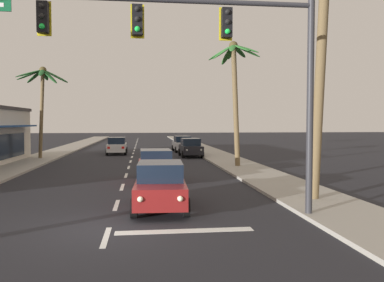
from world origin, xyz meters
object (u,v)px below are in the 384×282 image
sedan_parked_nearest_kerb (191,147)px  palm_right_second (235,76)px  sedan_third_in_queue (156,165)px  sedan_parked_mid_kerb (182,144)px  palm_right_nearest (322,41)px  sedan_lead_at_stop_bar (160,185)px  sedan_oncoming_far (117,146)px  palm_left_third (42,88)px  traffic_signal_mast (197,45)px

sedan_parked_nearest_kerb → palm_right_second: 10.92m
sedan_third_in_queue → sedan_parked_mid_kerb: size_ratio=0.99×
sedan_third_in_queue → sedan_parked_mid_kerb: same height
sedan_parked_mid_kerb → palm_right_nearest: bearing=-84.2°
sedan_lead_at_stop_bar → sedan_oncoming_far: 25.58m
sedan_lead_at_stop_bar → palm_right_second: palm_right_second is taller
sedan_third_in_queue → palm_left_third: 17.11m
traffic_signal_mast → sedan_parked_mid_kerb: (2.46, 29.87, -4.70)m
sedan_lead_at_stop_bar → sedan_parked_nearest_kerb: 21.99m
palm_right_second → sedan_third_in_queue: bearing=-134.7°
sedan_parked_nearest_kerb → palm_left_third: palm_left_third is taller
sedan_parked_nearest_kerb → palm_right_nearest: 22.08m
traffic_signal_mast → sedan_third_in_queue: (-1.04, 8.77, -4.70)m
traffic_signal_mast → sedan_oncoming_far: 28.11m
sedan_third_in_queue → sedan_parked_mid_kerb: (3.50, 21.11, 0.00)m
sedan_parked_nearest_kerb → palm_right_nearest: palm_right_nearest is taller
sedan_oncoming_far → sedan_parked_nearest_kerb: same height
palm_right_nearest → traffic_signal_mast: bearing=-155.0°
sedan_parked_nearest_kerb → palm_right_second: palm_right_second is taller
sedan_parked_nearest_kerb → palm_right_nearest: size_ratio=0.47×
sedan_oncoming_far → palm_left_third: (-5.79, -5.03, 5.18)m
sedan_third_in_queue → sedan_parked_mid_kerb: 21.39m
sedan_lead_at_stop_bar → sedan_oncoming_far: same height
sedan_third_in_queue → palm_left_third: size_ratio=0.57×
sedan_parked_nearest_kerb → palm_left_third: 13.76m
traffic_signal_mast → sedan_lead_at_stop_bar: size_ratio=2.53×
palm_right_second → palm_left_third: bearing=151.5°
sedan_oncoming_far → sedan_parked_mid_kerb: 7.18m
sedan_oncoming_far → sedan_parked_mid_kerb: bearing=20.3°
sedan_parked_mid_kerb → palm_right_second: bearing=-82.3°
traffic_signal_mast → sedan_third_in_queue: traffic_signal_mast is taller
sedan_lead_at_stop_bar → palm_left_third: (-8.99, 20.35, 5.18)m
palm_left_third → palm_right_second: 16.63m
traffic_signal_mast → sedan_parked_nearest_kerb: bearing=83.7°
traffic_signal_mast → sedan_parked_mid_kerb: traffic_signal_mast is taller
palm_left_third → palm_right_nearest: 25.11m
sedan_lead_at_stop_bar → sedan_parked_nearest_kerb: (3.69, 21.68, 0.00)m
palm_right_nearest → palm_right_second: size_ratio=1.09×
palm_left_third → sedan_parked_mid_kerb: bearing=31.0°
sedan_parked_mid_kerb → palm_right_nearest: 28.10m
sedan_parked_mid_kerb → traffic_signal_mast: bearing=-94.7°
traffic_signal_mast → palm_left_third: bearing=114.2°
sedan_third_in_queue → sedan_lead_at_stop_bar: bearing=-90.4°
sedan_lead_at_stop_bar → palm_right_nearest: size_ratio=0.48×
palm_left_third → palm_right_nearest: palm_right_nearest is taller
palm_right_nearest → palm_right_second: bearing=93.2°
sedan_third_in_queue → sedan_parked_mid_kerb: bearing=80.6°
sedan_oncoming_far → palm_right_nearest: (9.51, -24.94, 5.45)m
sedan_parked_nearest_kerb → sedan_parked_mid_kerb: size_ratio=0.99×
traffic_signal_mast → sedan_lead_at_stop_bar: traffic_signal_mast is taller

